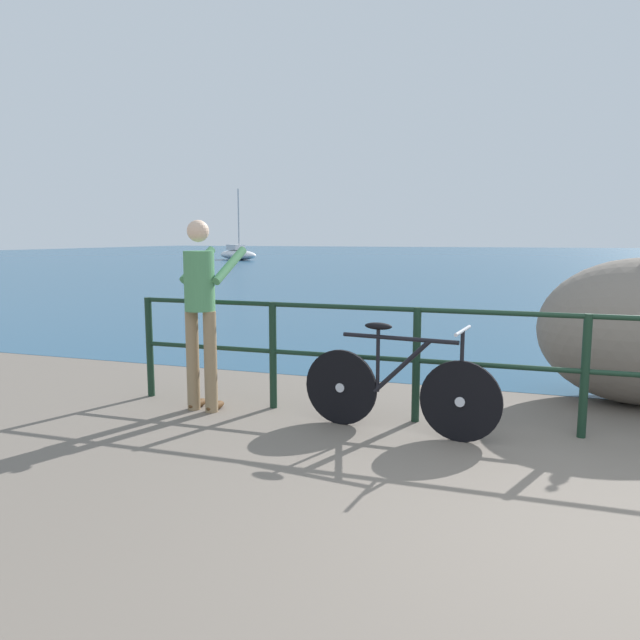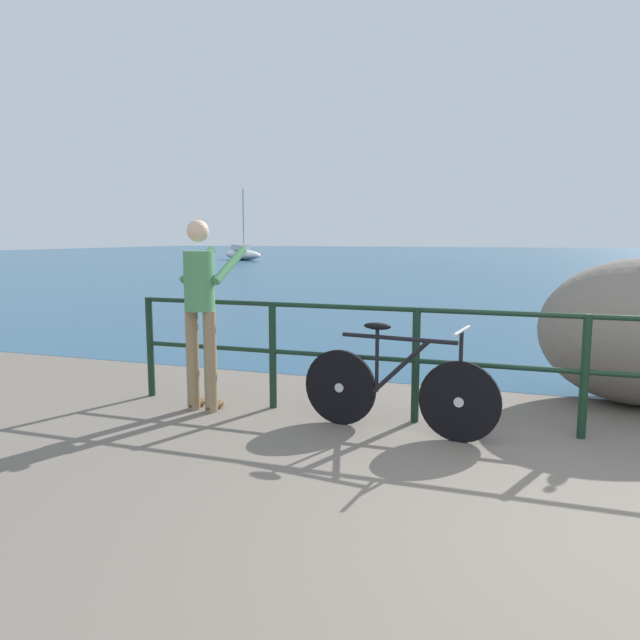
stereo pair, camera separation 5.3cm
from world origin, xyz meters
name	(u,v)px [view 1 (the left image)]	position (x,y,z in m)	size (l,w,h in m)	color
ground_plane	(534,283)	(0.00, 20.00, -0.05)	(120.00, 120.00, 0.10)	#6B6056
sea_surface	(527,257)	(0.00, 48.17, 0.00)	(120.00, 90.00, 0.01)	navy
promenade_railing	(586,361)	(0.00, 1.84, 0.64)	(8.25, 0.07, 1.02)	black
bicycle	(399,387)	(-1.45, 1.49, 0.39)	(1.69, 0.48, 0.92)	black
person_at_railing	(201,306)	(-3.32, 1.56, 0.99)	(0.49, 0.66, 1.78)	#8C7251
sailboat	(238,254)	(-19.40, 35.03, 0.42)	(4.38, 3.53, 4.90)	white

